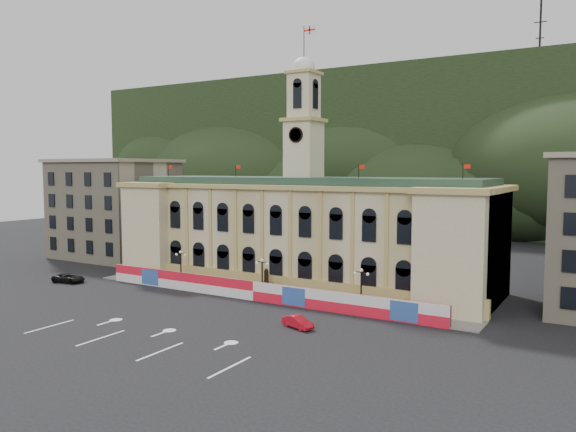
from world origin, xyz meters
The scene contains 13 objects.
ground centered at (0.00, 0.00, 0.00)m, with size 260.00×260.00×0.00m, color black.
lane_markings centered at (0.00, -5.00, 0.00)m, with size 26.00×10.00×0.02m, color white, non-canonical shape.
hill_ridge centered at (0.03, 121.99, 19.48)m, with size 230.00×80.00×64.00m.
city_hall centered at (0.00, 27.63, 7.85)m, with size 56.20×17.60×37.10m.
side_building_left centered at (-43.00, 30.93, 9.33)m, with size 21.00×17.00×18.60m.
hoarding_fence centered at (0.06, 15.07, 1.25)m, with size 50.00×0.44×2.50m.
pavement centered at (0.00, 17.75, 0.08)m, with size 56.00×5.50×0.16m, color slate.
statue centered at (0.00, 18.00, 1.19)m, with size 1.40×1.40×3.72m.
lamp_left centered at (-14.00, 17.00, 3.07)m, with size 1.96×0.44×5.15m.
lamp_center centered at (0.00, 17.00, 3.07)m, with size 1.96×0.44×5.15m.
lamp_right centered at (14.00, 17.00, 3.07)m, with size 1.96×0.44×5.15m.
red_sedan centered at (11.02, 7.21, 0.64)m, with size 4.08×2.52×1.27m, color red.
black_suv centered at (-30.00, 10.31, 0.68)m, with size 5.24×3.23×1.36m, color black.
Camera 1 is at (40.10, -43.24, 16.83)m, focal length 35.00 mm.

